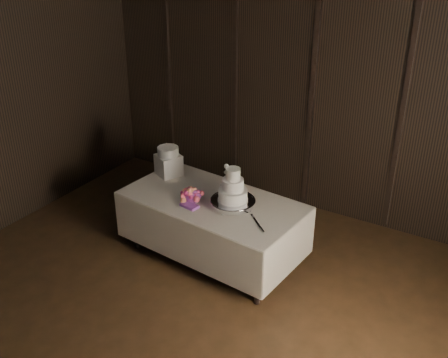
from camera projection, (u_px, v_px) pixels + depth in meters
room at (125, 227)px, 3.81m from camera, size 6.08×7.08×3.08m
display_table at (213, 226)px, 5.87m from camera, size 2.07×1.21×0.76m
cake_stand at (233, 204)px, 5.54m from camera, size 0.62×0.62×0.09m
wedding_cake at (230, 188)px, 5.46m from camera, size 0.35×0.31×0.37m
bouquet at (192, 195)px, 5.65m from camera, size 0.37×0.45×0.20m
box_pedestal at (169, 165)px, 6.22m from camera, size 0.34×0.34×0.25m
small_cake at (168, 151)px, 6.14m from camera, size 0.32×0.32×0.10m
cake_knife at (256, 221)px, 5.30m from camera, size 0.29×0.26×0.01m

